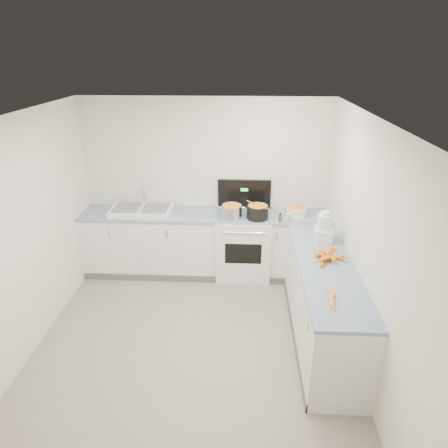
{
  "coord_description": "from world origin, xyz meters",
  "views": [
    {
      "loc": [
        0.53,
        -3.49,
        3.07
      ],
      "look_at": [
        0.3,
        1.1,
        1.05
      ],
      "focal_mm": 32.0,
      "sensor_mm": 36.0,
      "label": 1
    }
  ],
  "objects_px": {
    "steel_pot": "(232,212)",
    "extract_bottle": "(280,218)",
    "spice_jar": "(288,218)",
    "mixing_bowl": "(296,211)",
    "black_pot": "(258,213)",
    "food_processor": "(324,229)",
    "sink": "(142,210)",
    "stove": "(243,245)"
  },
  "relations": [
    {
      "from": "stove",
      "to": "extract_bottle",
      "type": "relative_size",
      "value": 13.17
    },
    {
      "from": "sink",
      "to": "spice_jar",
      "type": "distance_m",
      "value": 2.05
    },
    {
      "from": "sink",
      "to": "mixing_bowl",
      "type": "relative_size",
      "value": 3.08
    },
    {
      "from": "sink",
      "to": "food_processor",
      "type": "bearing_deg",
      "value": -18.47
    },
    {
      "from": "steel_pot",
      "to": "spice_jar",
      "type": "relative_size",
      "value": 3.26
    },
    {
      "from": "extract_bottle",
      "to": "spice_jar",
      "type": "xyz_separation_m",
      "value": [
        0.11,
        0.04,
        -0.01
      ]
    },
    {
      "from": "steel_pot",
      "to": "extract_bottle",
      "type": "height_order",
      "value": "steel_pot"
    },
    {
      "from": "steel_pot",
      "to": "extract_bottle",
      "type": "xyz_separation_m",
      "value": [
        0.65,
        -0.09,
        -0.03
      ]
    },
    {
      "from": "steel_pot",
      "to": "mixing_bowl",
      "type": "xyz_separation_m",
      "value": [
        0.89,
        0.14,
        -0.02
      ]
    },
    {
      "from": "steel_pot",
      "to": "spice_jar",
      "type": "xyz_separation_m",
      "value": [
        0.76,
        -0.05,
        -0.04
      ]
    },
    {
      "from": "black_pot",
      "to": "food_processor",
      "type": "bearing_deg",
      "value": -40.86
    },
    {
      "from": "extract_bottle",
      "to": "mixing_bowl",
      "type": "bearing_deg",
      "value": 42.84
    },
    {
      "from": "black_pot",
      "to": "food_processor",
      "type": "relative_size",
      "value": 0.76
    },
    {
      "from": "black_pot",
      "to": "extract_bottle",
      "type": "relative_size",
      "value": 2.82
    },
    {
      "from": "sink",
      "to": "extract_bottle",
      "type": "height_order",
      "value": "sink"
    },
    {
      "from": "stove",
      "to": "black_pot",
      "type": "height_order",
      "value": "stove"
    },
    {
      "from": "sink",
      "to": "food_processor",
      "type": "relative_size",
      "value": 2.24
    },
    {
      "from": "spice_jar",
      "to": "extract_bottle",
      "type": "bearing_deg",
      "value": -161.95
    },
    {
      "from": "stove",
      "to": "sink",
      "type": "bearing_deg",
      "value": 179.38
    },
    {
      "from": "food_processor",
      "to": "spice_jar",
      "type": "bearing_deg",
      "value": 120.75
    },
    {
      "from": "stove",
      "to": "black_pot",
      "type": "xyz_separation_m",
      "value": [
        0.18,
        -0.12,
        0.55
      ]
    },
    {
      "from": "stove",
      "to": "black_pot",
      "type": "relative_size",
      "value": 4.67
    },
    {
      "from": "extract_bottle",
      "to": "food_processor",
      "type": "relative_size",
      "value": 0.27
    },
    {
      "from": "extract_bottle",
      "to": "food_processor",
      "type": "distance_m",
      "value": 0.74
    },
    {
      "from": "stove",
      "to": "extract_bottle",
      "type": "height_order",
      "value": "stove"
    },
    {
      "from": "sink",
      "to": "steel_pot",
      "type": "distance_m",
      "value": 1.29
    },
    {
      "from": "stove",
      "to": "food_processor",
      "type": "xyz_separation_m",
      "value": [
        0.95,
        -0.79,
        0.63
      ]
    },
    {
      "from": "mixing_bowl",
      "to": "stove",
      "type": "bearing_deg",
      "value": -179.74
    },
    {
      "from": "black_pot",
      "to": "mixing_bowl",
      "type": "distance_m",
      "value": 0.56
    },
    {
      "from": "stove",
      "to": "mixing_bowl",
      "type": "xyz_separation_m",
      "value": [
        0.73,
        0.0,
        0.53
      ]
    },
    {
      "from": "sink",
      "to": "extract_bottle",
      "type": "relative_size",
      "value": 8.33
    },
    {
      "from": "food_processor",
      "to": "stove",
      "type": "bearing_deg",
      "value": 140.44
    },
    {
      "from": "sink",
      "to": "steel_pot",
      "type": "height_order",
      "value": "sink"
    },
    {
      "from": "spice_jar",
      "to": "food_processor",
      "type": "distance_m",
      "value": 0.71
    },
    {
      "from": "stove",
      "to": "mixing_bowl",
      "type": "distance_m",
      "value": 0.9
    },
    {
      "from": "stove",
      "to": "food_processor",
      "type": "height_order",
      "value": "stove"
    },
    {
      "from": "black_pot",
      "to": "mixing_bowl",
      "type": "relative_size",
      "value": 1.04
    },
    {
      "from": "sink",
      "to": "spice_jar",
      "type": "height_order",
      "value": "sink"
    },
    {
      "from": "mixing_bowl",
      "to": "food_processor",
      "type": "height_order",
      "value": "food_processor"
    },
    {
      "from": "stove",
      "to": "food_processor",
      "type": "relative_size",
      "value": 3.55
    },
    {
      "from": "black_pot",
      "to": "mixing_bowl",
      "type": "height_order",
      "value": "black_pot"
    },
    {
      "from": "spice_jar",
      "to": "food_processor",
      "type": "height_order",
      "value": "food_processor"
    }
  ]
}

